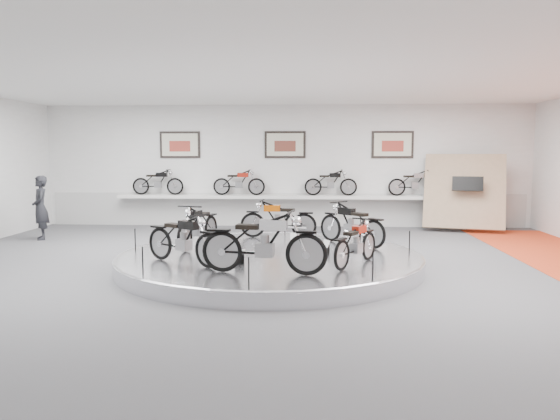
# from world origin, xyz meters

# --- Properties ---
(floor) EXTENTS (16.00, 16.00, 0.00)m
(floor) POSITION_xyz_m (0.00, 0.00, 0.00)
(floor) COLOR #515154
(floor) RESTS_ON ground
(ceiling) EXTENTS (16.00, 16.00, 0.00)m
(ceiling) POSITION_xyz_m (0.00, 0.00, 4.00)
(ceiling) COLOR white
(ceiling) RESTS_ON wall_back
(wall_back) EXTENTS (16.00, 0.00, 16.00)m
(wall_back) POSITION_xyz_m (0.00, 7.00, 2.00)
(wall_back) COLOR white
(wall_back) RESTS_ON floor
(wall_front) EXTENTS (16.00, 0.00, 16.00)m
(wall_front) POSITION_xyz_m (0.00, -7.00, 2.00)
(wall_front) COLOR white
(wall_front) RESTS_ON floor
(dado_band) EXTENTS (15.68, 0.04, 1.10)m
(dado_band) POSITION_xyz_m (0.00, 6.98, 0.55)
(dado_band) COLOR #BCBCBA
(dado_band) RESTS_ON floor
(display_platform) EXTENTS (6.40, 6.40, 0.30)m
(display_platform) POSITION_xyz_m (0.00, 0.30, 0.15)
(display_platform) COLOR silver
(display_platform) RESTS_ON floor
(platform_rim) EXTENTS (6.40, 6.40, 0.10)m
(platform_rim) POSITION_xyz_m (0.00, 0.30, 0.27)
(platform_rim) COLOR #B2B2BA
(platform_rim) RESTS_ON display_platform
(shelf) EXTENTS (11.00, 0.55, 0.10)m
(shelf) POSITION_xyz_m (0.00, 6.70, 1.00)
(shelf) COLOR silver
(shelf) RESTS_ON wall_back
(poster_left) EXTENTS (1.35, 0.06, 0.88)m
(poster_left) POSITION_xyz_m (-3.50, 6.96, 2.70)
(poster_left) COLOR beige
(poster_left) RESTS_ON wall_back
(poster_center) EXTENTS (1.35, 0.06, 0.88)m
(poster_center) POSITION_xyz_m (0.00, 6.96, 2.70)
(poster_center) COLOR beige
(poster_center) RESTS_ON wall_back
(poster_right) EXTENTS (1.35, 0.06, 0.88)m
(poster_right) POSITION_xyz_m (3.50, 6.96, 2.70)
(poster_right) COLOR beige
(poster_right) RESTS_ON wall_back
(display_panel) EXTENTS (2.56, 1.52, 2.30)m
(display_panel) POSITION_xyz_m (5.60, 6.10, 1.25)
(display_panel) COLOR tan
(display_panel) RESTS_ON floor
(shelf_bike_a) EXTENTS (1.22, 0.43, 0.73)m
(shelf_bike_a) POSITION_xyz_m (-4.20, 6.70, 1.42)
(shelf_bike_a) COLOR black
(shelf_bike_a) RESTS_ON shelf
(shelf_bike_b) EXTENTS (1.22, 0.43, 0.73)m
(shelf_bike_b) POSITION_xyz_m (-1.50, 6.70, 1.42)
(shelf_bike_b) COLOR maroon
(shelf_bike_b) RESTS_ON shelf
(shelf_bike_c) EXTENTS (1.22, 0.43, 0.73)m
(shelf_bike_c) POSITION_xyz_m (1.50, 6.70, 1.42)
(shelf_bike_c) COLOR black
(shelf_bike_c) RESTS_ON shelf
(shelf_bike_d) EXTENTS (1.22, 0.43, 0.73)m
(shelf_bike_d) POSITION_xyz_m (4.20, 6.70, 1.42)
(shelf_bike_d) COLOR #B3B2B8
(shelf_bike_d) RESTS_ON shelf
(bike_a) EXTENTS (1.60, 1.63, 0.99)m
(bike_a) POSITION_xyz_m (1.81, 1.57, 0.80)
(bike_a) COLOR black
(bike_a) RESTS_ON display_platform
(bike_b) EXTENTS (1.68, 0.70, 0.96)m
(bike_b) POSITION_xyz_m (0.05, 2.50, 0.78)
(bike_b) COLOR #BA4D07
(bike_b) RESTS_ON display_platform
(bike_c) EXTENTS (0.98, 1.77, 0.98)m
(bike_c) POSITION_xyz_m (-1.69, 1.08, 0.79)
(bike_c) COLOR black
(bike_c) RESTS_ON display_platform
(bike_d) EXTENTS (1.72, 1.43, 0.99)m
(bike_d) POSITION_xyz_m (-1.59, -0.81, 0.79)
(bike_d) COLOR black
(bike_d) RESTS_ON display_platform
(bike_e) EXTENTS (1.99, 0.93, 1.13)m
(bike_e) POSITION_xyz_m (0.04, -1.59, 0.86)
(bike_e) COLOR #B3B2B8
(bike_e) RESTS_ON display_platform
(bike_f) EXTENTS (1.19, 1.54, 0.87)m
(bike_f) POSITION_xyz_m (1.72, -0.76, 0.74)
(bike_f) COLOR maroon
(bike_f) RESTS_ON display_platform
(visitor) EXTENTS (0.71, 0.78, 1.80)m
(visitor) POSITION_xyz_m (-6.72, 3.75, 0.90)
(visitor) COLOR black
(visitor) RESTS_ON floor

